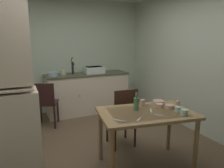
{
  "coord_description": "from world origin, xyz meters",
  "views": [
    {
      "loc": [
        -1.04,
        -2.62,
        1.64
      ],
      "look_at": [
        0.23,
        0.13,
        1.01
      ],
      "focal_mm": 32.59,
      "sensor_mm": 36.0,
      "label": 1
    }
  ],
  "objects_px": {
    "mixing_bowl_counter": "(52,74)",
    "dining_table": "(146,119)",
    "chair_by_counter": "(46,103)",
    "serving_bowl_wide": "(159,105)",
    "glass_bottle": "(136,103)",
    "mug_dark": "(178,109)",
    "chair_far_side": "(123,116)",
    "sink_basin": "(94,70)",
    "hand_pump": "(73,67)"
  },
  "relations": [
    {
      "from": "serving_bowl_wide",
      "to": "mug_dark",
      "type": "relative_size",
      "value": 1.46
    },
    {
      "from": "dining_table",
      "to": "chair_far_side",
      "type": "xyz_separation_m",
      "value": [
        -0.02,
        0.6,
        -0.16
      ]
    },
    {
      "from": "mug_dark",
      "to": "sink_basin",
      "type": "bearing_deg",
      "value": 94.34
    },
    {
      "from": "mixing_bowl_counter",
      "to": "chair_far_side",
      "type": "distance_m",
      "value": 1.98
    },
    {
      "from": "sink_basin",
      "to": "chair_by_counter",
      "type": "xyz_separation_m",
      "value": [
        -1.18,
        -0.53,
        -0.5
      ]
    },
    {
      "from": "mixing_bowl_counter",
      "to": "hand_pump",
      "type": "bearing_deg",
      "value": 11.54
    },
    {
      "from": "sink_basin",
      "to": "glass_bottle",
      "type": "bearing_deg",
      "value": -96.21
    },
    {
      "from": "serving_bowl_wide",
      "to": "dining_table",
      "type": "bearing_deg",
      "value": -162.58
    },
    {
      "from": "hand_pump",
      "to": "mug_dark",
      "type": "bearing_deg",
      "value": -75.38
    },
    {
      "from": "mixing_bowl_counter",
      "to": "dining_table",
      "type": "xyz_separation_m",
      "value": [
        0.79,
        -2.37,
        -0.3
      ]
    },
    {
      "from": "dining_table",
      "to": "serving_bowl_wide",
      "type": "relative_size",
      "value": 12.14
    },
    {
      "from": "chair_by_counter",
      "to": "mug_dark",
      "type": "bearing_deg",
      "value": -56.29
    },
    {
      "from": "chair_far_side",
      "to": "mug_dark",
      "type": "height_order",
      "value": "chair_far_side"
    },
    {
      "from": "sink_basin",
      "to": "chair_by_counter",
      "type": "distance_m",
      "value": 1.38
    },
    {
      "from": "sink_basin",
      "to": "hand_pump",
      "type": "bearing_deg",
      "value": 174.72
    },
    {
      "from": "hand_pump",
      "to": "chair_by_counter",
      "type": "xyz_separation_m",
      "value": [
        -0.69,
        -0.57,
        -0.59
      ]
    },
    {
      "from": "mixing_bowl_counter",
      "to": "serving_bowl_wide",
      "type": "height_order",
      "value": "mixing_bowl_counter"
    },
    {
      "from": "dining_table",
      "to": "mug_dark",
      "type": "distance_m",
      "value": 0.42
    },
    {
      "from": "chair_far_side",
      "to": "serving_bowl_wide",
      "type": "height_order",
      "value": "chair_far_side"
    },
    {
      "from": "chair_by_counter",
      "to": "serving_bowl_wide",
      "type": "bearing_deg",
      "value": -54.83
    },
    {
      "from": "serving_bowl_wide",
      "to": "chair_by_counter",
      "type": "bearing_deg",
      "value": 125.17
    },
    {
      "from": "dining_table",
      "to": "glass_bottle",
      "type": "bearing_deg",
      "value": 127.35
    },
    {
      "from": "hand_pump",
      "to": "chair_far_side",
      "type": "xyz_separation_m",
      "value": [
        0.3,
        -1.86,
        -0.58
      ]
    },
    {
      "from": "sink_basin",
      "to": "glass_bottle",
      "type": "relative_size",
      "value": 1.89
    },
    {
      "from": "dining_table",
      "to": "glass_bottle",
      "type": "distance_m",
      "value": 0.24
    },
    {
      "from": "hand_pump",
      "to": "chair_by_counter",
      "type": "relative_size",
      "value": 0.44
    },
    {
      "from": "hand_pump",
      "to": "serving_bowl_wide",
      "type": "relative_size",
      "value": 3.65
    },
    {
      "from": "chair_far_side",
      "to": "sink_basin",
      "type": "bearing_deg",
      "value": 84.16
    },
    {
      "from": "sink_basin",
      "to": "chair_far_side",
      "type": "distance_m",
      "value": 1.89
    },
    {
      "from": "mug_dark",
      "to": "hand_pump",
      "type": "bearing_deg",
      "value": 104.62
    },
    {
      "from": "dining_table",
      "to": "chair_far_side",
      "type": "bearing_deg",
      "value": 91.8
    },
    {
      "from": "hand_pump",
      "to": "mixing_bowl_counter",
      "type": "xyz_separation_m",
      "value": [
        -0.47,
        -0.1,
        -0.12
      ]
    },
    {
      "from": "dining_table",
      "to": "chair_by_counter",
      "type": "distance_m",
      "value": 2.15
    },
    {
      "from": "serving_bowl_wide",
      "to": "glass_bottle",
      "type": "height_order",
      "value": "glass_bottle"
    },
    {
      "from": "dining_table",
      "to": "chair_by_counter",
      "type": "bearing_deg",
      "value": 118.1
    },
    {
      "from": "glass_bottle",
      "to": "chair_by_counter",
      "type": "bearing_deg",
      "value": 117.47
    },
    {
      "from": "sink_basin",
      "to": "chair_far_side",
      "type": "xyz_separation_m",
      "value": [
        -0.19,
        -1.82,
        -0.49
      ]
    },
    {
      "from": "chair_far_side",
      "to": "serving_bowl_wide",
      "type": "relative_size",
      "value": 8.9
    },
    {
      "from": "mixing_bowl_counter",
      "to": "chair_far_side",
      "type": "xyz_separation_m",
      "value": [
        0.77,
        -1.77,
        -0.46
      ]
    },
    {
      "from": "hand_pump",
      "to": "chair_far_side",
      "type": "bearing_deg",
      "value": -80.72
    },
    {
      "from": "mixing_bowl_counter",
      "to": "serving_bowl_wide",
      "type": "bearing_deg",
      "value": -65.24
    },
    {
      "from": "chair_far_side",
      "to": "mug_dark",
      "type": "xyz_separation_m",
      "value": [
        0.38,
        -0.77,
        0.3
      ]
    },
    {
      "from": "glass_bottle",
      "to": "mixing_bowl_counter",
      "type": "bearing_deg",
      "value": 107.35
    },
    {
      "from": "hand_pump",
      "to": "glass_bottle",
      "type": "relative_size",
      "value": 1.67
    },
    {
      "from": "chair_by_counter",
      "to": "mug_dark",
      "type": "relative_size",
      "value": 12.18
    },
    {
      "from": "serving_bowl_wide",
      "to": "glass_bottle",
      "type": "distance_m",
      "value": 0.36
    },
    {
      "from": "dining_table",
      "to": "hand_pump",
      "type": "bearing_deg",
      "value": 97.47
    },
    {
      "from": "hand_pump",
      "to": "glass_bottle",
      "type": "height_order",
      "value": "hand_pump"
    },
    {
      "from": "chair_far_side",
      "to": "chair_by_counter",
      "type": "xyz_separation_m",
      "value": [
        -0.99,
        1.29,
        -0.01
      ]
    },
    {
      "from": "chair_far_side",
      "to": "chair_by_counter",
      "type": "distance_m",
      "value": 1.63
    }
  ]
}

